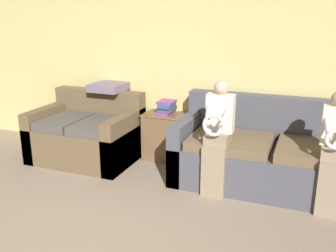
{
  "coord_description": "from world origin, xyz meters",
  "views": [
    {
      "loc": [
        1.8,
        -1.9,
        1.91
      ],
      "look_at": [
        0.4,
        1.65,
        0.75
      ],
      "focal_mm": 40.0,
      "sensor_mm": 36.0,
      "label": 1
    }
  ],
  "objects_px": {
    "throw_pillow": "(108,87)",
    "couch_side": "(87,135)",
    "child_right_seated": "(334,148)",
    "couch_main": "(274,157)",
    "side_shelf": "(166,136)",
    "child_left_seated": "(217,134)",
    "book_stack": "(167,108)"
  },
  "relations": [
    {
      "from": "child_right_seated",
      "to": "couch_main",
      "type": "bearing_deg",
      "value": 143.59
    },
    {
      "from": "couch_side",
      "to": "side_shelf",
      "type": "bearing_deg",
      "value": 20.28
    },
    {
      "from": "couch_side",
      "to": "book_stack",
      "type": "relative_size",
      "value": 4.33
    },
    {
      "from": "couch_main",
      "to": "child_left_seated",
      "type": "xyz_separation_m",
      "value": [
        -0.57,
        -0.42,
        0.34
      ]
    },
    {
      "from": "book_stack",
      "to": "throw_pillow",
      "type": "height_order",
      "value": "throw_pillow"
    },
    {
      "from": "book_stack",
      "to": "child_left_seated",
      "type": "bearing_deg",
      "value": -39.47
    },
    {
      "from": "throw_pillow",
      "to": "child_right_seated",
      "type": "bearing_deg",
      "value": -13.64
    },
    {
      "from": "couch_side",
      "to": "couch_main",
      "type": "bearing_deg",
      "value": 1.82
    },
    {
      "from": "couch_side",
      "to": "throw_pillow",
      "type": "height_order",
      "value": "throw_pillow"
    },
    {
      "from": "couch_side",
      "to": "side_shelf",
      "type": "distance_m",
      "value": 1.07
    },
    {
      "from": "child_left_seated",
      "to": "child_right_seated",
      "type": "height_order",
      "value": "child_left_seated"
    },
    {
      "from": "couch_side",
      "to": "child_right_seated",
      "type": "bearing_deg",
      "value": -6.5
    },
    {
      "from": "side_shelf",
      "to": "book_stack",
      "type": "xyz_separation_m",
      "value": [
        0.0,
        0.0,
        0.39
      ]
    },
    {
      "from": "book_stack",
      "to": "couch_side",
      "type": "bearing_deg",
      "value": -159.7
    },
    {
      "from": "book_stack",
      "to": "throw_pillow",
      "type": "relative_size",
      "value": 0.7
    },
    {
      "from": "couch_side",
      "to": "book_stack",
      "type": "xyz_separation_m",
      "value": [
        1.01,
        0.37,
        0.39
      ]
    },
    {
      "from": "side_shelf",
      "to": "throw_pillow",
      "type": "relative_size",
      "value": 1.43
    },
    {
      "from": "throw_pillow",
      "to": "couch_side",
      "type": "bearing_deg",
      "value": -113.76
    },
    {
      "from": "child_left_seated",
      "to": "book_stack",
      "type": "bearing_deg",
      "value": 140.53
    },
    {
      "from": "child_right_seated",
      "to": "throw_pillow",
      "type": "height_order",
      "value": "child_right_seated"
    },
    {
      "from": "couch_side",
      "to": "throw_pillow",
      "type": "bearing_deg",
      "value": 66.24
    },
    {
      "from": "side_shelf",
      "to": "book_stack",
      "type": "relative_size",
      "value": 2.05
    },
    {
      "from": "side_shelf",
      "to": "couch_main",
      "type": "bearing_deg",
      "value": -11.47
    },
    {
      "from": "side_shelf",
      "to": "child_right_seated",
      "type": "bearing_deg",
      "value": -19.52
    },
    {
      "from": "side_shelf",
      "to": "throw_pillow",
      "type": "xyz_separation_m",
      "value": [
        -0.85,
        -0.02,
        0.61
      ]
    },
    {
      "from": "child_left_seated",
      "to": "side_shelf",
      "type": "height_order",
      "value": "child_left_seated"
    },
    {
      "from": "side_shelf",
      "to": "throw_pillow",
      "type": "distance_m",
      "value": 1.05
    },
    {
      "from": "couch_main",
      "to": "child_right_seated",
      "type": "relative_size",
      "value": 1.85
    },
    {
      "from": "child_left_seated",
      "to": "side_shelf",
      "type": "bearing_deg",
      "value": 140.66
    },
    {
      "from": "couch_main",
      "to": "side_shelf",
      "type": "distance_m",
      "value": 1.47
    },
    {
      "from": "couch_side",
      "to": "child_left_seated",
      "type": "bearing_deg",
      "value": -10.38
    },
    {
      "from": "child_left_seated",
      "to": "side_shelf",
      "type": "relative_size",
      "value": 1.96
    }
  ]
}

